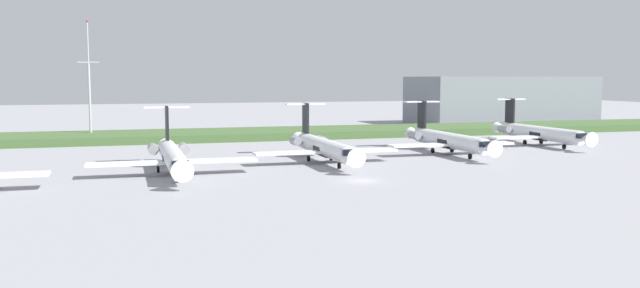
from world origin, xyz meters
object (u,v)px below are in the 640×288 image
regional_jet_fifth (539,132)px  antenna_mast (89,91)px  regional_jet_second (173,156)px  regional_jet_fourth (447,139)px  regional_jet_third (323,146)px

regional_jet_fifth → antenna_mast: (-85.83, 36.26, 8.00)m
regional_jet_second → regional_jet_fourth: size_ratio=1.00×
regional_jet_fifth → antenna_mast: bearing=157.1°
regional_jet_second → regional_jet_fifth: same height
regional_jet_second → antenna_mast: (-13.07, 56.16, 8.00)m
antenna_mast → regional_jet_second: bearing=-76.9°
regional_jet_third → regional_jet_fourth: bearing=11.4°
regional_jet_third → regional_jet_fourth: 24.77m
regional_jet_third → regional_jet_fourth: same height
regional_jet_third → antenna_mast: antenna_mast is taller
regional_jet_fifth → regional_jet_second: bearing=-164.7°
regional_jet_fourth → antenna_mast: antenna_mast is taller
regional_jet_third → regional_jet_fifth: bearing=15.6°
regional_jet_fourth → regional_jet_fifth: same height
regional_jet_second → regional_jet_fifth: size_ratio=1.00×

